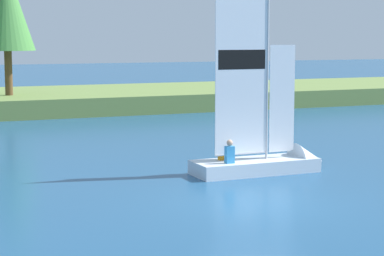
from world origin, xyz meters
name	(u,v)px	position (x,y,z in m)	size (l,w,h in m)	color
ground_plane	(254,203)	(0.00, 0.00, 0.00)	(200.00, 200.00, 0.00)	navy
shore_bank	(46,101)	(0.00, 27.25, 0.53)	(80.00, 11.06, 1.07)	olive
shoreline_tree_centre	(6,7)	(-2.48, 25.62, 6.10)	(3.16, 3.16, 7.57)	brown
sailboat	(274,157)	(2.74, 3.79, 0.50)	(4.70, 1.50, 6.81)	silver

